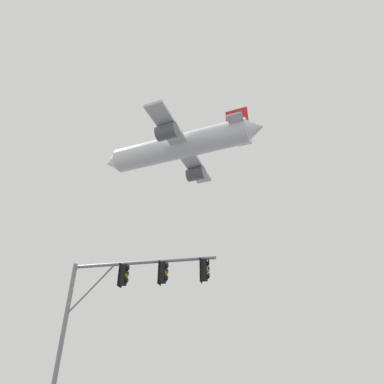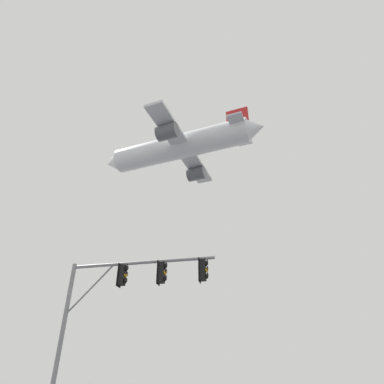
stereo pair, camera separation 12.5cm
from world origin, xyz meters
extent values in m
cylinder|color=gray|center=(-6.34, 8.86, 3.23)|extent=(0.20, 0.20, 6.46)
cylinder|color=gray|center=(-3.01, 8.36, 6.31)|extent=(6.68, 1.14, 0.15)
cylinder|color=gray|center=(-5.34, 8.71, 5.26)|extent=(2.07, 0.39, 2.17)
cube|color=black|center=(-0.22, 7.94, 5.79)|extent=(0.30, 0.35, 0.90)
cylinder|color=black|center=(-0.22, 7.94, 6.30)|extent=(0.05, 0.05, 0.12)
cube|color=black|center=(-0.36, 7.96, 5.79)|extent=(0.09, 0.46, 1.04)
sphere|color=black|center=(-0.08, 7.92, 6.06)|extent=(0.20, 0.20, 0.20)
cylinder|color=black|center=(-0.01, 7.91, 6.12)|extent=(0.07, 0.21, 0.21)
sphere|color=orange|center=(-0.08, 7.92, 5.78)|extent=(0.20, 0.20, 0.20)
cylinder|color=black|center=(-0.01, 7.91, 5.84)|extent=(0.07, 0.21, 0.21)
sphere|color=black|center=(-0.08, 7.92, 5.50)|extent=(0.20, 0.20, 0.20)
cylinder|color=black|center=(-0.01, 7.91, 5.56)|extent=(0.07, 0.21, 0.21)
cube|color=black|center=(-2.05, 8.22, 5.79)|extent=(0.30, 0.35, 0.90)
cylinder|color=black|center=(-2.05, 8.22, 6.30)|extent=(0.05, 0.05, 0.12)
cube|color=black|center=(-2.19, 8.24, 5.79)|extent=(0.09, 0.46, 1.04)
sphere|color=black|center=(-1.91, 8.20, 6.06)|extent=(0.20, 0.20, 0.20)
cylinder|color=black|center=(-1.84, 8.19, 6.12)|extent=(0.07, 0.21, 0.21)
sphere|color=orange|center=(-1.91, 8.20, 5.78)|extent=(0.20, 0.20, 0.20)
cylinder|color=black|center=(-1.84, 8.19, 5.84)|extent=(0.07, 0.21, 0.21)
sphere|color=black|center=(-1.91, 8.20, 5.50)|extent=(0.20, 0.20, 0.20)
cylinder|color=black|center=(-1.84, 8.19, 5.56)|extent=(0.07, 0.21, 0.21)
cube|color=black|center=(-3.88, 8.49, 5.79)|extent=(0.30, 0.35, 0.90)
cylinder|color=black|center=(-3.88, 8.49, 6.30)|extent=(0.05, 0.05, 0.12)
cube|color=black|center=(-4.02, 8.51, 5.79)|extent=(0.09, 0.46, 1.04)
sphere|color=black|center=(-3.74, 8.47, 6.06)|extent=(0.20, 0.20, 0.20)
cylinder|color=black|center=(-3.67, 8.46, 6.12)|extent=(0.07, 0.21, 0.21)
sphere|color=orange|center=(-3.74, 8.47, 5.78)|extent=(0.20, 0.20, 0.20)
cylinder|color=black|center=(-3.67, 8.46, 5.84)|extent=(0.07, 0.21, 0.21)
sphere|color=black|center=(-3.74, 8.47, 5.50)|extent=(0.20, 0.20, 0.20)
cylinder|color=black|center=(-3.67, 8.46, 5.56)|extent=(0.07, 0.21, 0.21)
cylinder|color=white|center=(-4.36, 33.59, 32.49)|extent=(21.45, 9.94, 3.78)
cone|color=white|center=(-15.65, 37.11, 32.49)|extent=(3.55, 4.21, 3.59)
cone|color=white|center=(6.82, 30.11, 32.49)|extent=(3.21, 3.77, 3.22)
cube|color=silver|center=(-3.79, 33.41, 31.92)|extent=(8.46, 19.97, 0.43)
cylinder|color=#595B60|center=(-5.47, 28.04, 30.78)|extent=(3.34, 2.88, 2.13)
cylinder|color=#595B60|center=(-2.12, 38.79, 30.78)|extent=(3.34, 2.88, 2.13)
cube|color=#B21E1E|center=(4.45, 30.85, 34.61)|extent=(3.25, 1.26, 4.49)
cube|color=silver|center=(4.67, 30.78, 32.84)|extent=(4.14, 7.41, 0.24)
camera|label=1|loc=(0.17, -5.82, 1.79)|focal=30.35mm
camera|label=2|loc=(0.29, -5.81, 1.79)|focal=30.35mm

